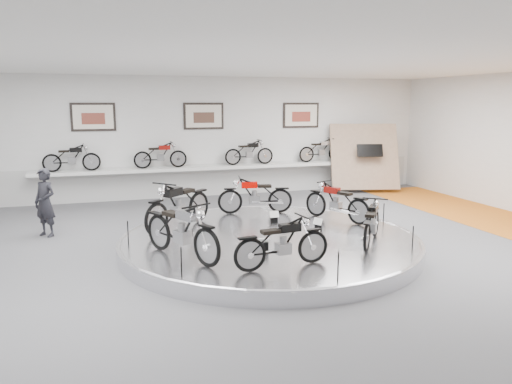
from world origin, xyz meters
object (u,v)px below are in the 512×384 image
object	(u,v)px
shelf	(206,168)
visitor	(45,203)
bike_b	(255,195)
bike_c	(179,205)
bike_a	(337,201)
bike_e	(282,242)
bike_d	(181,230)
bike_f	(372,223)
display_platform	(269,243)

from	to	relation	value
shelf	visitor	world-z (taller)	visitor
bike_b	bike_c	distance (m)	2.36
shelf	bike_a	size ratio (longest dim) A/B	6.86
bike_c	bike_e	world-z (taller)	bike_c
bike_b	visitor	distance (m)	5.10
bike_b	bike_c	bearing A→B (deg)	36.58
bike_c	bike_d	distance (m)	2.23
shelf	bike_f	distance (m)	7.81
display_platform	bike_d	distance (m)	2.36
bike_c	display_platform	bearing A→B (deg)	101.75
display_platform	bike_a	size ratio (longest dim) A/B	3.99
shelf	bike_d	xyz separation A→B (m)	(-2.05, -7.35, -0.16)
bike_b	bike_f	xyz separation A→B (m)	(1.37, -3.46, -0.04)
bike_b	visitor	bearing A→B (deg)	6.87
bike_a	bike_e	xyz separation A→B (m)	(-2.52, -2.92, -0.02)
bike_a	bike_d	distance (m)	4.49
bike_a	bike_c	bearing A→B (deg)	57.49
shelf	bike_d	bearing A→B (deg)	-105.56
bike_c	bike_b	bearing A→B (deg)	162.45
bike_e	bike_f	distance (m)	2.38
bike_a	bike_b	distance (m)	2.14
display_platform	bike_e	xyz separation A→B (m)	(-0.47, -2.02, 0.60)
display_platform	shelf	xyz separation A→B (m)	(0.00, 6.40, 0.85)
bike_b	bike_a	bearing A→B (deg)	152.42
bike_a	bike_d	bearing A→B (deg)	87.31
bike_f	display_platform	bearing A→B (deg)	94.51
bike_a	bike_b	bearing A→B (deg)	23.64
display_platform	bike_c	size ratio (longest dim) A/B	3.35
bike_a	bike_c	xyz separation A→B (m)	(-3.79, 0.37, 0.09)
bike_b	bike_f	world-z (taller)	bike_b
bike_d	visitor	distance (m)	4.50
bike_d	shelf	bearing A→B (deg)	137.12
shelf	bike_a	xyz separation A→B (m)	(2.05, -5.50, -0.23)
shelf	bike_c	size ratio (longest dim) A/B	5.76
bike_f	visitor	xyz separation A→B (m)	(-6.45, 3.90, 0.07)
bike_a	bike_c	world-z (taller)	bike_c
bike_a	visitor	world-z (taller)	visitor
shelf	display_platform	bearing A→B (deg)	-90.00
bike_a	display_platform	bearing A→B (deg)	86.73
bike_d	bike_e	bearing A→B (deg)	28.50
bike_a	bike_d	size ratio (longest dim) A/B	0.88
bike_c	bike_d	size ratio (longest dim) A/B	1.04
bike_a	bike_e	world-z (taller)	bike_a
display_platform	bike_f	size ratio (longest dim) A/B	4.21
display_platform	bike_f	bearing A→B (deg)	-34.25
visitor	bike_a	bearing A→B (deg)	28.15
bike_a	bike_b	xyz separation A→B (m)	(-1.65, 1.36, 0.01)
bike_a	bike_c	size ratio (longest dim) A/B	0.84
bike_b	bike_e	bearing A→B (deg)	90.34
display_platform	bike_a	world-z (taller)	bike_a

